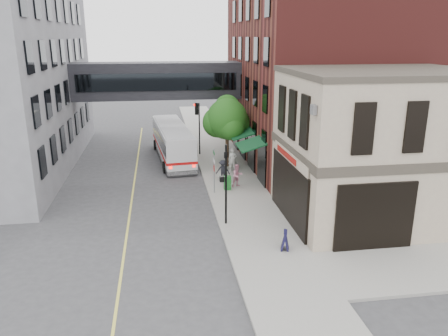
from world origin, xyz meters
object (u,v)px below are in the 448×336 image
object	(u,v)px
pedestrian_b	(237,175)
sandwich_board	(285,240)
bus	(172,141)
pedestrian_c	(223,171)
pedestrian_a	(233,160)
newspaper_box	(227,183)

from	to	relation	value
pedestrian_b	sandwich_board	bearing A→B (deg)	-107.17
bus	pedestrian_c	xyz separation A→B (m)	(3.30, -6.97, -0.68)
pedestrian_a	newspaper_box	xyz separation A→B (m)	(-1.04, -4.06, -0.44)
sandwich_board	bus	bearing A→B (deg)	122.43
newspaper_box	sandwich_board	xyz separation A→B (m)	(1.40, -9.00, 0.02)
pedestrian_a	sandwich_board	bearing A→B (deg)	-79.98
bus	newspaper_box	bearing A→B (deg)	-69.24
pedestrian_c	newspaper_box	world-z (taller)	pedestrian_c
pedestrian_c	newspaper_box	xyz separation A→B (m)	(0.04, -1.83, -0.31)
bus	newspaper_box	distance (m)	9.46
newspaper_box	sandwich_board	bearing A→B (deg)	-78.47
pedestrian_c	sandwich_board	bearing A→B (deg)	-68.34
bus	sandwich_board	world-z (taller)	bus
bus	pedestrian_b	world-z (taller)	bus
bus	newspaper_box	size ratio (longest dim) A/B	11.51
pedestrian_a	bus	bearing A→B (deg)	141.19
pedestrian_c	sandwich_board	distance (m)	10.93
bus	newspaper_box	world-z (taller)	bus
newspaper_box	sandwich_board	world-z (taller)	sandwich_board
bus	newspaper_box	xyz separation A→B (m)	(3.33, -8.79, -0.98)
pedestrian_b	newspaper_box	world-z (taller)	pedestrian_b
bus	pedestrian_a	bearing A→B (deg)	-47.26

